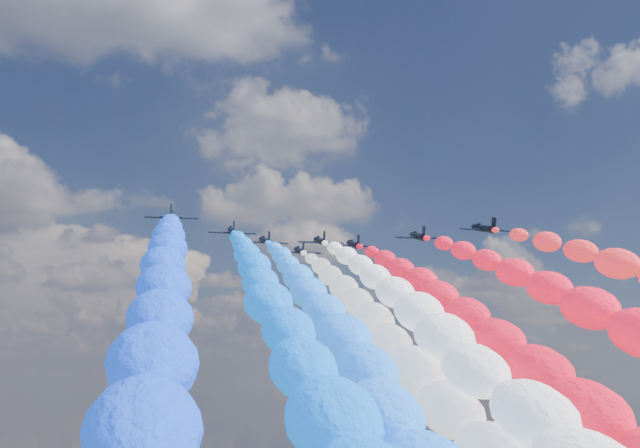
{
  "coord_description": "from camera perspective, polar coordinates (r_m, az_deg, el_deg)",
  "views": [
    {
      "loc": [
        -25.46,
        -126.89,
        84.32
      ],
      "look_at": [
        0.0,
        4.0,
        112.77
      ],
      "focal_mm": 42.3,
      "sensor_mm": 36.0,
      "label": 1
    }
  ],
  "objects": [
    {
      "name": "jet_0",
      "position": [
        123.07,
        -11.14,
        0.6
      ],
      "size": [
        8.71,
        11.71,
        5.25
      ],
      "primitive_type": null,
      "rotation": [
        0.26,
        0.0,
        -0.03
      ],
      "color": "black"
    },
    {
      "name": "trail_0",
      "position": [
        59.87,
        -11.91,
        -7.8
      ],
      "size": [
        6.84,
        118.62,
        48.99
      ],
      "primitive_type": null,
      "color": "blue"
    },
    {
      "name": "jet_1",
      "position": [
        133.69,
        -6.67,
        -0.55
      ],
      "size": [
        8.41,
        11.49,
        5.25
      ],
      "primitive_type": null,
      "rotation": [
        0.26,
        0.0,
        -0.01
      ],
      "color": "black"
    },
    {
      "name": "trail_1",
      "position": [
        71.0,
        -3.25,
        -8.67
      ],
      "size": [
        6.84,
        118.62,
        48.99
      ],
      "primitive_type": null,
      "color": "blue"
    },
    {
      "name": "jet_2",
      "position": [
        142.24,
        -4.17,
        -1.3
      ],
      "size": [
        8.98,
        11.9,
        5.25
      ],
      "primitive_type": null,
      "rotation": [
        0.26,
        0.0,
        0.06
      ],
      "color": "black"
    },
    {
      "name": "trail_2",
      "position": [
        80.13,
        0.88,
        -9.07
      ],
      "size": [
        6.84,
        118.62,
        48.99
      ],
      "primitive_type": null,
      "color": "#1C6CFF"
    },
    {
      "name": "jet_3",
      "position": [
        141.81,
        0.02,
        -1.29
      ],
      "size": [
        8.38,
        11.47,
        5.25
      ],
      "primitive_type": null,
      "rotation": [
        0.26,
        0.0,
        -0.0
      ],
      "color": "black"
    },
    {
      "name": "trail_3",
      "position": [
        80.91,
        8.34,
        -8.97
      ],
      "size": [
        6.84,
        118.62,
        48.99
      ],
      "primitive_type": null,
      "color": "silver"
    },
    {
      "name": "jet_4",
      "position": [
        152.52,
        -1.54,
        -2.05
      ],
      "size": [
        8.46,
        11.53,
        5.25
      ],
      "primitive_type": null,
      "rotation": [
        0.26,
        0.0,
        0.01
      ],
      "color": "black"
    },
    {
      "name": "trail_4",
      "position": [
        91.2,
        4.76,
        -9.39
      ],
      "size": [
        6.84,
        118.62,
        48.99
      ],
      "primitive_type": null,
      "color": "silver"
    },
    {
      "name": "jet_5",
      "position": [
        145.43,
        2.57,
        -1.55
      ],
      "size": [
        8.51,
        11.57,
        5.25
      ],
      "primitive_type": null,
      "rotation": [
        0.26,
        0.0,
        -0.02
      ],
      "color": "black"
    },
    {
      "name": "trail_5",
      "position": [
        85.53,
        12.34,
        -8.98
      ],
      "size": [
        6.84,
        118.62,
        48.99
      ],
      "primitive_type": null,
      "color": "red"
    },
    {
      "name": "jet_6",
      "position": [
        138.39,
        7.43,
        -0.92
      ],
      "size": [
        9.1,
        11.98,
        5.25
      ],
      "primitive_type": null,
      "rotation": [
        0.26,
        0.0,
        -0.07
      ],
      "color": "black"
    },
    {
      "name": "trail_6",
      "position": [
        80.96,
        21.57,
        -8.27
      ],
      "size": [
        6.84,
        118.62,
        48.99
      ],
      "primitive_type": null,
      "color": "#F7112D"
    },
    {
      "name": "jet_7",
      "position": [
        133.38,
        12.3,
        -0.33
      ],
      "size": [
        8.61,
        11.64,
        5.25
      ],
      "primitive_type": null,
      "rotation": [
        0.26,
        0.0,
        0.02
      ],
      "color": "black"
    }
  ]
}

